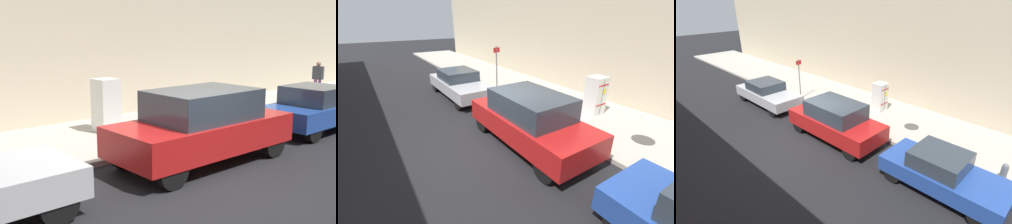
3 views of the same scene
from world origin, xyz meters
The scene contains 10 objects.
ground_plane centered at (0.00, 0.00, 0.00)m, with size 80.00×80.00×0.00m, color black.
sidewalk_slab centered at (-4.51, 0.00, 0.07)m, with size 4.28×44.00×0.14m, color #B2ADA0.
building_facade_near centered at (-7.60, 0.00, 3.98)m, with size 1.90×39.60×7.96m, color beige.
discarded_refrigerator centered at (-4.74, 0.46, 0.93)m, with size 0.69×0.64×1.57m.
manhole_cover centered at (-4.21, 2.85, 0.15)m, with size 0.70×0.70×0.02m, color #47443F.
street_sign_post centered at (-2.83, -4.22, 1.51)m, with size 0.36×0.07×2.44m.
fire_hydrant centered at (-2.77, 7.26, 0.52)m, with size 0.22×0.22×0.74m.
parked_sedan_silver centered at (-1.06, -5.05, 0.73)m, with size 1.83×4.53×1.39m.
parked_suv_red centered at (-1.06, 0.76, 0.91)m, with size 1.92×4.56×1.76m.
parked_hatchback_blue centered at (-1.06, 5.83, 0.72)m, with size 1.77×4.06×1.42m.
Camera 3 is at (6.28, 8.43, 6.11)m, focal length 28.00 mm.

